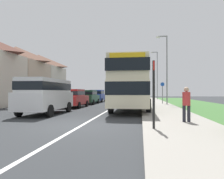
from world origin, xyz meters
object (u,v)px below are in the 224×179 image
double_decker_bus (131,83)px  parked_car_blue (97,95)px  parked_car_dark_green (89,96)px  pedestrian_at_stop (186,103)px  street_lamp_mid (166,65)px  parked_car_red (73,97)px  street_lamp_far (157,73)px  cycle_route_sign (162,92)px  parked_van_white (46,93)px  bus_stop_sign (154,90)px

double_decker_bus → parked_car_blue: 13.67m
parked_car_dark_green → pedestrian_at_stop: (8.12, -14.70, 0.07)m
parked_car_dark_green → street_lamp_mid: size_ratio=0.60×
parked_car_red → street_lamp_far: (8.92, 18.46, 3.82)m
double_decker_bus → street_lamp_far: 20.81m
parked_car_dark_green → cycle_route_sign: size_ratio=1.76×
double_decker_bus → pedestrian_at_stop: double_decker_bus is taller
parked_van_white → street_lamp_far: 26.06m
parked_van_white → street_lamp_far: (8.84, 24.28, 3.39)m
cycle_route_sign → street_lamp_far: (0.30, 12.86, 3.31)m
parked_car_blue → bus_stop_sign: bus_stop_sign is taller
parked_car_blue → pedestrian_at_stop: bearing=-67.8°
bus_stop_sign → parked_van_white: bearing=141.4°
parked_car_blue → pedestrian_at_stop: size_ratio=2.67×
double_decker_bus → pedestrian_at_stop: bearing=-69.3°
cycle_route_sign → parked_car_dark_green: bearing=-179.4°
bus_stop_sign → street_lamp_far: street_lamp_far is taller
bus_stop_sign → street_lamp_far: size_ratio=0.31×
parked_car_blue → bus_stop_sign: size_ratio=1.71×
parked_car_red → parked_car_blue: size_ratio=0.97×
parked_car_dark_green → street_lamp_mid: 9.48m
parked_van_white → street_lamp_far: bearing=70.0°
street_lamp_mid → parked_car_red: bearing=-156.1°
parked_car_red → bus_stop_sign: (6.65, -11.07, 0.62)m
parked_car_red → street_lamp_far: street_lamp_far is taller
cycle_route_sign → bus_stop_sign: bearing=-96.7°
parked_car_dark_green → street_lamp_far: size_ratio=0.53×
parked_car_dark_green → parked_car_blue: (0.02, 5.12, 0.03)m
double_decker_bus → parked_van_white: double_decker_bus is taller
parked_van_white → cycle_route_sign: size_ratio=2.02×
bus_stop_sign → cycle_route_sign: 16.79m
parked_car_blue → pedestrian_at_stop: (8.10, -19.81, 0.04)m
bus_stop_sign → double_decker_bus: bearing=97.5°
double_decker_bus → street_lamp_far: size_ratio=1.27×
pedestrian_at_stop → bus_stop_sign: size_ratio=0.64×
double_decker_bus → street_lamp_far: bearing=80.3°
parked_car_red → bus_stop_sign: bearing=-59.0°
parked_van_white → parked_car_dark_green: 11.35m
cycle_route_sign → street_lamp_far: street_lamp_far is taller
pedestrian_at_stop → street_lamp_mid: (0.62, 13.08, 3.25)m
bus_stop_sign → street_lamp_mid: 15.36m
parked_car_red → street_lamp_mid: street_lamp_mid is taller
parked_van_white → parked_car_blue: parked_van_white is taller
parked_car_blue → pedestrian_at_stop: parked_car_blue is taller
street_lamp_mid → parked_van_white: bearing=-131.9°
parked_van_white → parked_car_red: (-0.07, 5.82, -0.42)m
double_decker_bus → street_lamp_mid: 7.02m
parked_car_dark_green → pedestrian_at_stop: 16.79m
bus_stop_sign → parked_car_dark_green: bearing=111.6°
street_lamp_mid → street_lamp_far: size_ratio=0.88×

